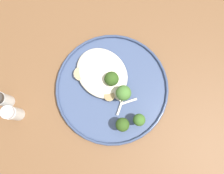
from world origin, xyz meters
name	(u,v)px	position (x,y,z in m)	size (l,w,h in m)	color
ground	(111,104)	(0.00, 0.00, 0.00)	(6.00, 6.00, 0.00)	#2D2B28
wooden_dining_table	(110,77)	(0.00, 0.00, 0.66)	(1.40, 1.00, 0.74)	brown
dinner_plate	(112,88)	(-0.04, 0.03, 0.75)	(0.29, 0.29, 0.02)	#38476B
noodle_bed	(101,72)	(0.00, 0.02, 0.76)	(0.14, 0.12, 0.02)	beige
seared_scallop_right_edge	(103,73)	(0.00, 0.02, 0.76)	(0.03, 0.03, 0.01)	#E5C689
seared_scallop_tiny_bay	(109,96)	(-0.06, 0.05, 0.76)	(0.03, 0.03, 0.01)	#DBB77A
seared_scallop_left_edge	(110,70)	(-0.01, 0.00, 0.76)	(0.04, 0.04, 0.02)	#DBB77A
seared_scallop_tilted_round	(100,84)	(-0.02, 0.05, 0.76)	(0.03, 0.03, 0.01)	beige
seared_scallop_front_small	(81,74)	(0.03, 0.07, 0.76)	(0.04, 0.04, 0.01)	beige
broccoli_floret_small_sprig	(122,125)	(-0.13, 0.07, 0.78)	(0.03, 0.03, 0.05)	#89A356
broccoli_floret_near_rim	(112,79)	(-0.03, 0.02, 0.78)	(0.04, 0.04, 0.05)	#7A994C
broccoli_floret_tall_stalk	(139,120)	(-0.15, 0.03, 0.78)	(0.03, 0.03, 0.05)	#7A994C
broccoli_floret_beside_noodles	(123,93)	(-0.08, 0.02, 0.79)	(0.04, 0.04, 0.06)	#89A356
onion_sliver_short_strip	(116,98)	(-0.07, 0.04, 0.75)	(0.04, 0.01, 0.00)	silver
onion_sliver_curled_piece	(129,101)	(-0.10, 0.02, 0.75)	(0.04, 0.01, 0.00)	silver
onion_sliver_long_sliver	(121,104)	(-0.09, 0.04, 0.75)	(0.06, 0.01, 0.00)	silver
salt_shaker	(13,113)	(0.06, 0.25, 0.77)	(0.03, 0.03, 0.07)	white
pepper_shaker	(3,100)	(0.10, 0.25, 0.77)	(0.03, 0.03, 0.07)	white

